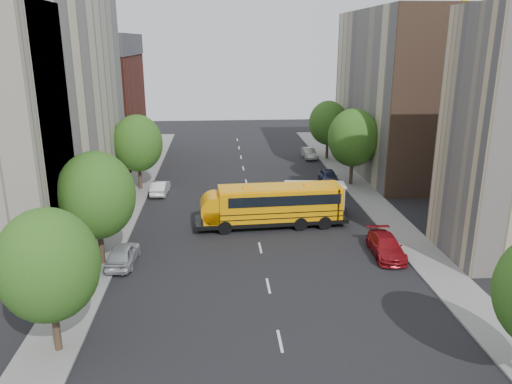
{
  "coord_description": "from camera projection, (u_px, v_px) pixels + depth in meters",
  "views": [
    {
      "loc": [
        -2.91,
        -35.98,
        14.72
      ],
      "look_at": [
        -0.01,
        2.0,
        3.11
      ],
      "focal_mm": 35.0,
      "sensor_mm": 36.0,
      "label": 1
    }
  ],
  "objects": [
    {
      "name": "parked_car_1",
      "position": [
        160.0,
        188.0,
        49.62
      ],
      "size": [
        1.66,
        4.17,
        1.35
      ],
      "primitive_type": "imported",
      "rotation": [
        0.0,
        0.0,
        3.08
      ],
      "color": "white",
      "rests_on": "ground"
    },
    {
      "name": "safari_truck",
      "position": [
        310.0,
        198.0,
        43.65
      ],
      "size": [
        6.72,
        3.05,
        2.78
      ],
      "rotation": [
        0.0,
        0.0,
        -0.1
      ],
      "color": "black",
      "rests_on": "ground"
    },
    {
      "name": "building_right_far",
      "position": [
        402.0,
        93.0,
        56.58
      ],
      "size": [
        10.0,
        22.0,
        18.0
      ],
      "primitive_type": "cube",
      "color": "#C3B697",
      "rests_on": "ground"
    },
    {
      "name": "lane_markings",
      "position": [
        250.0,
        199.0,
        48.35
      ],
      "size": [
        0.15,
        64.0,
        0.01
      ],
      "primitive_type": "cube",
      "color": "silver",
      "rests_on": "ground"
    },
    {
      "name": "parked_car_0",
      "position": [
        123.0,
        254.0,
        33.98
      ],
      "size": [
        1.97,
        4.45,
        1.49
      ],
      "primitive_type": "imported",
      "rotation": [
        0.0,
        0.0,
        3.09
      ],
      "color": "#ACAEB3",
      "rests_on": "ground"
    },
    {
      "name": "building_left_cream",
      "position": [
        31.0,
        101.0,
        40.31
      ],
      "size": [
        10.0,
        26.0,
        20.0
      ],
      "primitive_type": "cube",
      "color": "beige",
      "rests_on": "ground"
    },
    {
      "name": "ground",
      "position": [
        258.0,
        238.0,
        38.82
      ],
      "size": [
        120.0,
        120.0,
        0.0
      ],
      "primitive_type": "plane",
      "color": "black",
      "rests_on": "ground"
    },
    {
      "name": "street_tree_1",
      "position": [
        96.0,
        195.0,
        32.76
      ],
      "size": [
        5.12,
        5.12,
        7.9
      ],
      "color": "#38281C",
      "rests_on": "ground"
    },
    {
      "name": "building_left_redbrick",
      "position": [
        97.0,
        109.0,
        62.31
      ],
      "size": [
        10.0,
        15.0,
        13.0
      ],
      "primitive_type": "cube",
      "color": "maroon",
      "rests_on": "ground"
    },
    {
      "name": "street_tree_5",
      "position": [
        328.0,
        123.0,
        63.05
      ],
      "size": [
        4.86,
        4.86,
        7.51
      ],
      "color": "#38281C",
      "rests_on": "ground"
    },
    {
      "name": "street_tree_0",
      "position": [
        48.0,
        265.0,
        23.31
      ],
      "size": [
        4.8,
        4.8,
        7.41
      ],
      "color": "#38281C",
      "rests_on": "ground"
    },
    {
      "name": "sidewalk_right",
      "position": [
        382.0,
        212.0,
        44.41
      ],
      "size": [
        3.0,
        80.0,
        0.12
      ],
      "primitive_type": "cube",
      "color": "slate",
      "rests_on": "ground"
    },
    {
      "name": "parked_car_3",
      "position": [
        386.0,
        246.0,
        35.39
      ],
      "size": [
        2.26,
        5.05,
        1.44
      ],
      "primitive_type": "imported",
      "rotation": [
        0.0,
        0.0,
        -0.05
      ],
      "color": "maroon",
      "rests_on": "ground"
    },
    {
      "name": "parked_car_4",
      "position": [
        329.0,
        177.0,
        53.4
      ],
      "size": [
        1.75,
        4.3,
        1.46
      ],
      "primitive_type": "imported",
      "rotation": [
        0.0,
        0.0,
        -0.0
      ],
      "color": "#2D314F",
      "rests_on": "ground"
    },
    {
      "name": "sidewalk_left",
      "position": [
        120.0,
        219.0,
        42.73
      ],
      "size": [
        3.0,
        80.0,
        0.12
      ],
      "primitive_type": "cube",
      "color": "slate",
      "rests_on": "ground"
    },
    {
      "name": "parked_car_5",
      "position": [
        309.0,
        153.0,
        64.78
      ],
      "size": [
        1.5,
        4.07,
        1.33
      ],
      "primitive_type": "imported",
      "rotation": [
        0.0,
        0.0,
        0.02
      ],
      "color": "#A5A5A0",
      "rests_on": "ground"
    },
    {
      "name": "street_tree_4",
      "position": [
        353.0,
        138.0,
        51.49
      ],
      "size": [
        5.25,
        5.25,
        8.1
      ],
      "color": "#38281C",
      "rests_on": "ground"
    },
    {
      "name": "school_bus",
      "position": [
        270.0,
        204.0,
        40.62
      ],
      "size": [
        12.55,
        3.68,
        3.5
      ],
      "rotation": [
        0.0,
        0.0,
        0.06
      ],
      "color": "black",
      "rests_on": "ground"
    },
    {
      "name": "building_right_sidewall",
      "position": [
        444.0,
        105.0,
        46.09
      ],
      "size": [
        10.1,
        0.3,
        18.0
      ],
      "primitive_type": "cube",
      "color": "brown",
      "rests_on": "ground"
    },
    {
      "name": "street_tree_2",
      "position": [
        138.0,
        143.0,
        49.96
      ],
      "size": [
        4.99,
        4.99,
        7.71
      ],
      "color": "#38281C",
      "rests_on": "ground"
    }
  ]
}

